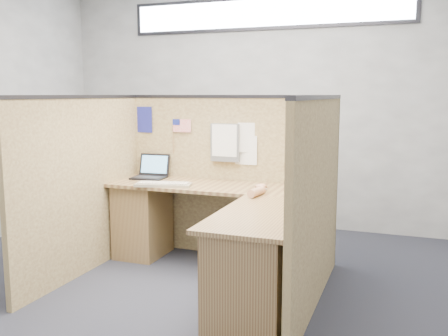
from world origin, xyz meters
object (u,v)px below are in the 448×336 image
at_px(l_desk, 219,235).
at_px(keyboard, 163,184).
at_px(mouse, 261,189).
at_px(laptop, 152,172).

bearing_deg(l_desk, keyboard, 162.58).
relative_size(keyboard, mouse, 5.25).
bearing_deg(mouse, l_desk, -138.06).
xyz_separation_m(l_desk, laptop, (-0.92, 0.55, 0.39)).
bearing_deg(keyboard, mouse, -9.18).
height_order(laptop, mouse, laptop).
bearing_deg(laptop, keyboard, -53.39).
bearing_deg(laptop, l_desk, -35.21).
relative_size(laptop, mouse, 3.30).
xyz_separation_m(laptop, keyboard, (0.31, -0.36, -0.04)).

